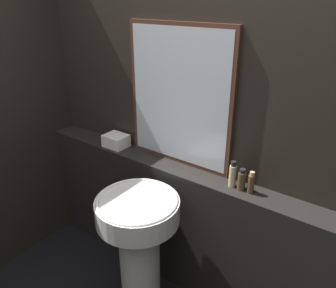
{
  "coord_description": "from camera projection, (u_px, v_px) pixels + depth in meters",
  "views": [
    {
      "loc": [
        1.0,
        -0.19,
        1.98
      ],
      "look_at": [
        -0.08,
        1.28,
        1.14
      ],
      "focal_mm": 35.0,
      "sensor_mm": 36.0,
      "label": 1
    }
  ],
  "objects": [
    {
      "name": "mirror",
      "position": [
        179.0,
        98.0,
        2.04
      ],
      "size": [
        0.75,
        0.03,
        0.9
      ],
      "color": "#47281E",
      "rests_on": "vanity_counter"
    },
    {
      "name": "shampoo_bottle",
      "position": [
        232.0,
        175.0,
        1.91
      ],
      "size": [
        0.04,
        0.04,
        0.16
      ],
      "color": "#C6B284",
      "rests_on": "vanity_counter"
    },
    {
      "name": "lotion_bottle",
      "position": [
        251.0,
        183.0,
        1.85
      ],
      "size": [
        0.04,
        0.04,
        0.13
      ],
      "color": "#4C3823",
      "rests_on": "vanity_counter"
    },
    {
      "name": "pedestal_sink",
      "position": [
        139.0,
        243.0,
        2.01
      ],
      "size": [
        0.5,
        0.5,
        0.91
      ],
      "color": "silver",
      "rests_on": "ground_plane"
    },
    {
      "name": "vanity_counter",
      "position": [
        185.0,
        228.0,
        2.31
      ],
      "size": [
        2.48,
        0.19,
        0.94
      ],
      "color": "black",
      "rests_on": "ground_plane"
    },
    {
      "name": "conditioner_bottle",
      "position": [
        242.0,
        180.0,
        1.88
      ],
      "size": [
        0.05,
        0.05,
        0.13
      ],
      "color": "#4C3823",
      "rests_on": "vanity_counter"
    },
    {
      "name": "wall_back",
      "position": [
        198.0,
        120.0,
        2.08
      ],
      "size": [
        8.0,
        0.06,
        2.5
      ],
      "color": "black",
      "rests_on": "ground_plane"
    },
    {
      "name": "towel_stack",
      "position": [
        116.0,
        141.0,
        2.43
      ],
      "size": [
        0.17,
        0.14,
        0.09
      ],
      "color": "white",
      "rests_on": "vanity_counter"
    }
  ]
}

